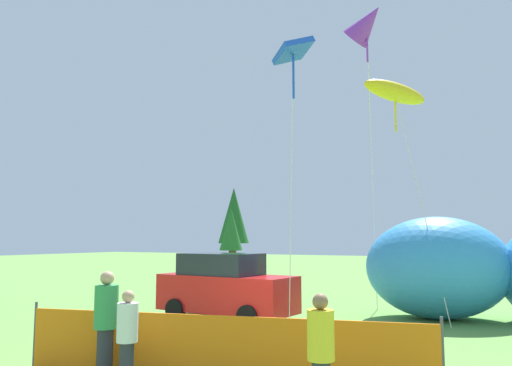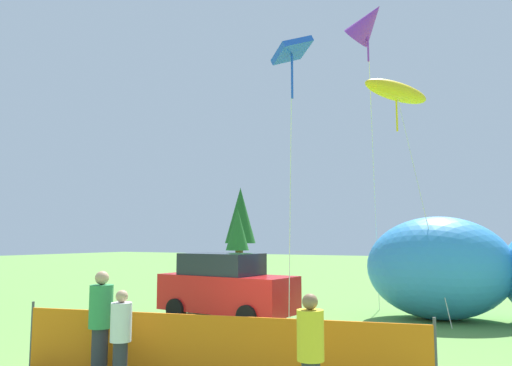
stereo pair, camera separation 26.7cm
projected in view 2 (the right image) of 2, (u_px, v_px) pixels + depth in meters
name	position (u px, v px, depth m)	size (l,w,h in m)	color
ground_plane	(224.00, 346.00, 11.30)	(120.00, 120.00, 0.00)	#609342
parked_car	(226.00, 287.00, 15.00)	(4.32, 2.10, 1.98)	red
folding_chair	(413.00, 359.00, 7.89)	(0.60, 0.60, 0.92)	black
inflatable_cat	(473.00, 272.00, 14.87)	(6.82, 3.94, 3.11)	#338CD8
safety_fence	(211.00, 349.00, 8.43)	(7.05, 1.71, 1.24)	orange
spectator_in_white_shirt	(311.00, 352.00, 6.70)	(0.37, 0.37, 1.69)	#2D2D38
spectator_in_grey_shirt	(121.00, 335.00, 8.17)	(0.34, 0.34, 1.58)	#2D2D38
spectator_in_black_shirt	(101.00, 320.00, 8.67)	(0.41, 0.41, 1.86)	#2D2D38
kite_purple_delta	(367.00, 23.00, 16.11)	(1.73, 2.73, 10.14)	silver
kite_yellow_hero	(396.00, 92.00, 15.94)	(2.55, 2.18, 7.67)	silver
kite_blue_box	(292.00, 56.00, 13.17)	(1.31, 1.80, 7.70)	silver
horizon_tree_west	(237.00, 229.00, 48.96)	(2.27, 2.27, 5.42)	brown
horizon_tree_mid	(240.00, 216.00, 55.21)	(3.39, 3.39, 8.08)	brown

